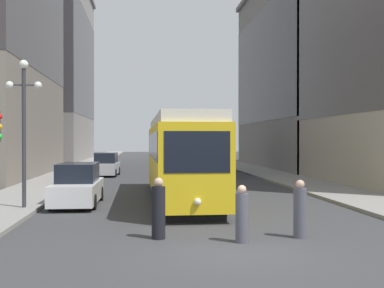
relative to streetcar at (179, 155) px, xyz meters
name	(u,v)px	position (x,y,z in m)	size (l,w,h in m)	color
ground_plane	(231,253)	(0.44, -10.81, -2.10)	(200.00, 200.00, 0.00)	#38383A
sidewalk_left	(87,166)	(-7.60, 29.19, -2.03)	(3.47, 120.00, 0.15)	gray
sidewalk_right	(235,165)	(8.48, 29.19, -2.03)	(3.47, 120.00, 0.15)	gray
streetcar	(179,155)	(0.00, 0.00, 0.00)	(2.71, 14.02, 3.89)	black
transit_bus	(197,150)	(2.97, 17.95, -0.15)	(2.87, 11.87, 3.45)	black
parked_car_left_near	(78,186)	(-4.56, -1.38, -1.26)	(1.93, 4.87, 1.82)	black
parked_car_left_mid	(106,165)	(-4.56, 15.38, -1.26)	(2.07, 4.30, 1.82)	black
pedestrian_crossing_near	(158,210)	(-1.31, -8.88, -1.28)	(0.39, 0.39, 1.76)	black
pedestrian_crossing_far	(300,211)	(2.78, -9.18, -1.31)	(0.38, 0.38, 1.69)	#4C4C56
pedestrian_on_sidewalk	(242,216)	(0.97, -9.62, -1.36)	(0.36, 0.36, 1.60)	#4C4C56
lamp_post_left_near	(24,111)	(-6.46, -2.97, 1.88)	(1.41, 0.36, 5.88)	#333338
building_left_corner	(46,68)	(-14.56, 43.28, 10.37)	(11.04, 23.68, 24.23)	gray
building_right_corner	(334,71)	(17.79, 24.31, 7.76)	(15.73, 23.52, 19.20)	gray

